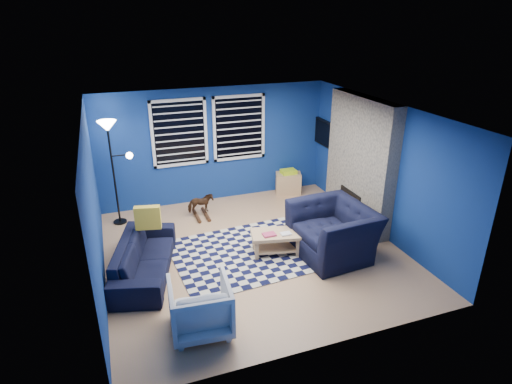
% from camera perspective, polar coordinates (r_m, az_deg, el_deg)
% --- Properties ---
extents(floor, '(5.00, 5.00, 0.00)m').
position_cam_1_polar(floor, '(7.66, -0.36, -7.93)').
color(floor, tan).
rests_on(floor, ground).
extents(ceiling, '(5.00, 5.00, 0.00)m').
position_cam_1_polar(ceiling, '(6.72, -0.42, 10.68)').
color(ceiling, white).
rests_on(ceiling, wall_back).
extents(wall_back, '(5.00, 0.00, 5.00)m').
position_cam_1_polar(wall_back, '(9.36, -5.52, 6.21)').
color(wall_back, navy).
rests_on(wall_back, floor).
extents(wall_left, '(0.00, 5.00, 5.00)m').
position_cam_1_polar(wall_left, '(6.76, -20.81, -1.99)').
color(wall_left, navy).
rests_on(wall_left, floor).
extents(wall_right, '(0.00, 5.00, 5.00)m').
position_cam_1_polar(wall_right, '(8.22, 16.31, 2.97)').
color(wall_right, navy).
rests_on(wall_right, floor).
extents(fireplace, '(0.65, 2.00, 2.50)m').
position_cam_1_polar(fireplace, '(8.54, 13.58, 3.63)').
color(fireplace, gray).
rests_on(fireplace, floor).
extents(window_left, '(1.17, 0.06, 1.42)m').
position_cam_1_polar(window_left, '(9.08, -10.16, 7.73)').
color(window_left, black).
rests_on(window_left, wall_back).
extents(window_right, '(1.17, 0.06, 1.42)m').
position_cam_1_polar(window_right, '(9.37, -2.25, 8.55)').
color(window_right, black).
rests_on(window_right, wall_back).
extents(tv, '(0.07, 1.00, 0.58)m').
position_cam_1_polar(tv, '(9.75, 9.38, 7.61)').
color(tv, black).
rests_on(tv, wall_right).
extents(rug, '(2.63, 2.16, 0.02)m').
position_cam_1_polar(rug, '(7.59, -1.27, -8.16)').
color(rug, black).
rests_on(rug, floor).
extents(sofa, '(2.13, 1.28, 0.58)m').
position_cam_1_polar(sofa, '(7.16, -14.66, -8.44)').
color(sofa, black).
rests_on(sofa, floor).
extents(armchair_big, '(1.45, 1.29, 0.88)m').
position_cam_1_polar(armchair_big, '(7.50, 10.22, -5.16)').
color(armchair_big, black).
rests_on(armchair_big, floor).
extents(armchair_bent, '(0.85, 0.87, 0.73)m').
position_cam_1_polar(armchair_bent, '(5.83, -7.45, -14.93)').
color(armchair_bent, gray).
rests_on(armchair_bent, floor).
extents(rocking_horse, '(0.24, 0.52, 0.43)m').
position_cam_1_polar(rocking_horse, '(8.84, -7.39, -1.58)').
color(rocking_horse, '#482F17').
rests_on(rocking_horse, floor).
extents(coffee_table, '(0.93, 0.66, 0.42)m').
position_cam_1_polar(coffee_table, '(7.47, 2.63, -6.20)').
color(coffee_table, tan).
rests_on(coffee_table, rug).
extents(cabinet, '(0.66, 0.55, 0.57)m').
position_cam_1_polar(cabinet, '(9.98, 4.32, 1.26)').
color(cabinet, tan).
rests_on(cabinet, floor).
extents(floor_lamp, '(0.57, 0.35, 2.08)m').
position_cam_1_polar(floor_lamp, '(8.47, -18.84, 6.51)').
color(floor_lamp, black).
rests_on(floor_lamp, floor).
extents(throw_pillow, '(0.44, 0.21, 0.40)m').
position_cam_1_polar(throw_pillow, '(7.30, -14.23, -3.33)').
color(throw_pillow, gold).
rests_on(throw_pillow, sofa).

